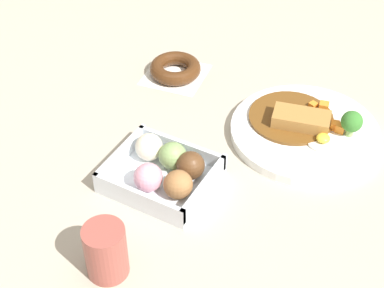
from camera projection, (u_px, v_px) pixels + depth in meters
name	position (u px, v px, depth m)	size (l,w,h in m)	color
ground_plane	(197.00, 164.00, 1.06)	(1.60, 1.60, 0.00)	#B2A893
curry_plate	(305.00, 129.00, 1.11)	(0.28, 0.28, 0.07)	white
donut_box	(165.00, 171.00, 1.01)	(0.18, 0.15, 0.06)	silver
chocolate_ring_donut	(175.00, 69.00, 1.26)	(0.14, 0.14, 0.03)	white
coffee_mug	(106.00, 251.00, 0.85)	(0.06, 0.06, 0.09)	#9E4C42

